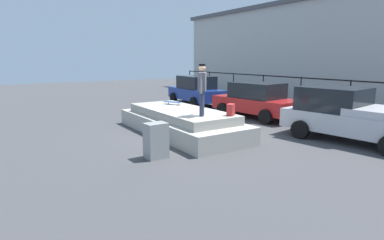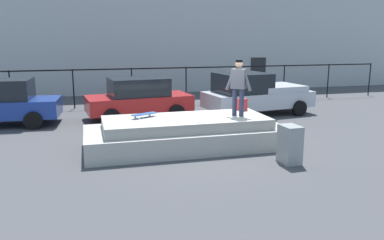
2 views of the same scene
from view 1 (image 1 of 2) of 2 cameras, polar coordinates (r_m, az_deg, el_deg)
name	(u,v)px [view 1 (image 1 of 2)]	position (r m, az deg, el deg)	size (l,w,h in m)	color
ground_plane	(193,136)	(11.49, 0.25, -2.83)	(60.00, 60.00, 0.00)	#424244
concrete_ledge	(181,122)	(11.83, -2.06, -0.37)	(5.88, 2.40, 0.91)	#ADA89E
skateboarder	(202,86)	(10.24, 1.82, 6.08)	(0.68, 0.61, 1.67)	#2D334C
skateboard	(172,102)	(12.90, -3.54, 3.23)	(0.80, 0.52, 0.12)	#264C8C
backpack	(231,110)	(10.45, 7.00, 1.85)	(0.28, 0.20, 0.38)	red
car_blue_sedan_near	(196,90)	(19.22, 0.75, 5.40)	(4.38, 2.22, 1.72)	navy
car_red_sedan_mid	(257,100)	(15.21, 11.54, 3.58)	(4.30, 2.46, 1.65)	#B21E1E
car_silver_pickup_far	(351,115)	(11.90, 26.75, 0.85)	(4.77, 2.69, 1.78)	#B7B7BC
utility_box	(156,141)	(8.89, -6.50, -3.70)	(0.44, 0.60, 1.00)	gray
fence_row	(324,89)	(16.59, 22.62, 5.21)	(24.06, 0.06, 1.81)	black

